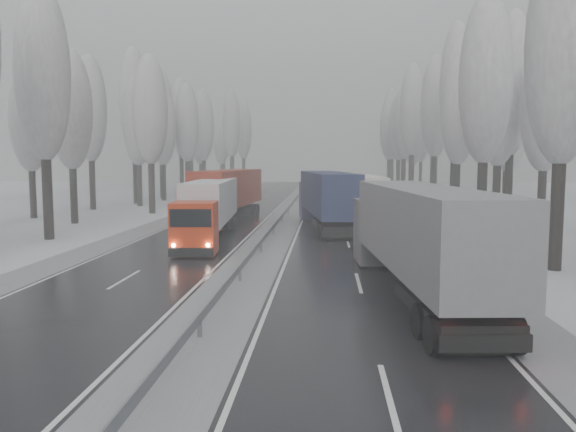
# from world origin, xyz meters

# --- Properties ---
(ground) EXTENTS (260.00, 260.00, 0.00)m
(ground) POSITION_xyz_m (0.00, 0.00, 0.00)
(ground) COLOR silver
(ground) RESTS_ON ground
(carriageway_right) EXTENTS (7.50, 200.00, 0.03)m
(carriageway_right) POSITION_xyz_m (5.25, 30.00, 0.01)
(carriageway_right) COLOR black
(carriageway_right) RESTS_ON ground
(carriageway_left) EXTENTS (7.50, 200.00, 0.03)m
(carriageway_left) POSITION_xyz_m (-5.25, 30.00, 0.01)
(carriageway_left) COLOR black
(carriageway_left) RESTS_ON ground
(median_slush) EXTENTS (3.00, 200.00, 0.04)m
(median_slush) POSITION_xyz_m (0.00, 30.00, 0.02)
(median_slush) COLOR gray
(median_slush) RESTS_ON ground
(shoulder_right) EXTENTS (2.40, 200.00, 0.04)m
(shoulder_right) POSITION_xyz_m (10.20, 30.00, 0.02)
(shoulder_right) COLOR gray
(shoulder_right) RESTS_ON ground
(shoulder_left) EXTENTS (2.40, 200.00, 0.04)m
(shoulder_left) POSITION_xyz_m (-10.20, 30.00, 0.02)
(shoulder_left) COLOR gray
(shoulder_left) RESTS_ON ground
(median_guardrail) EXTENTS (0.12, 200.00, 0.76)m
(median_guardrail) POSITION_xyz_m (0.00, 29.99, 0.60)
(median_guardrail) COLOR slate
(median_guardrail) RESTS_ON ground
(tree_16) EXTENTS (3.60, 3.60, 16.53)m
(tree_16) POSITION_xyz_m (15.04, 15.67, 10.67)
(tree_16) COLOR black
(tree_16) RESTS_ON ground
(tree_18) EXTENTS (3.60, 3.60, 16.58)m
(tree_18) POSITION_xyz_m (14.51, 27.03, 10.70)
(tree_18) COLOR black
(tree_18) RESTS_ON ground
(tree_19) EXTENTS (3.60, 3.60, 14.57)m
(tree_19) POSITION_xyz_m (20.02, 31.03, 9.42)
(tree_19) COLOR black
(tree_19) RESTS_ON ground
(tree_20) EXTENTS (3.60, 3.60, 15.71)m
(tree_20) POSITION_xyz_m (17.90, 35.17, 10.14)
(tree_20) COLOR black
(tree_20) RESTS_ON ground
(tree_21) EXTENTS (3.60, 3.60, 18.62)m
(tree_21) POSITION_xyz_m (20.12, 39.17, 12.00)
(tree_21) COLOR black
(tree_21) RESTS_ON ground
(tree_22) EXTENTS (3.60, 3.60, 15.86)m
(tree_22) POSITION_xyz_m (17.02, 45.60, 10.24)
(tree_22) COLOR black
(tree_22) RESTS_ON ground
(tree_23) EXTENTS (3.60, 3.60, 13.55)m
(tree_23) POSITION_xyz_m (23.31, 49.60, 8.77)
(tree_23) COLOR black
(tree_23) RESTS_ON ground
(tree_24) EXTENTS (3.60, 3.60, 20.49)m
(tree_24) POSITION_xyz_m (17.90, 51.02, 13.19)
(tree_24) COLOR black
(tree_24) RESTS_ON ground
(tree_25) EXTENTS (3.60, 3.60, 19.44)m
(tree_25) POSITION_xyz_m (24.81, 55.02, 12.52)
(tree_25) COLOR black
(tree_25) RESTS_ON ground
(tree_26) EXTENTS (3.60, 3.60, 18.78)m
(tree_26) POSITION_xyz_m (17.56, 61.27, 12.10)
(tree_26) COLOR black
(tree_26) RESTS_ON ground
(tree_27) EXTENTS (3.60, 3.60, 17.62)m
(tree_27) POSITION_xyz_m (24.72, 65.27, 11.36)
(tree_27) COLOR black
(tree_27) RESTS_ON ground
(tree_28) EXTENTS (3.60, 3.60, 19.62)m
(tree_28) POSITION_xyz_m (16.34, 71.95, 12.64)
(tree_28) COLOR black
(tree_28) RESTS_ON ground
(tree_29) EXTENTS (3.60, 3.60, 18.11)m
(tree_29) POSITION_xyz_m (23.71, 75.95, 11.67)
(tree_29) COLOR black
(tree_29) RESTS_ON ground
(tree_30) EXTENTS (3.60, 3.60, 17.86)m
(tree_30) POSITION_xyz_m (16.56, 81.70, 11.52)
(tree_30) COLOR black
(tree_30) RESTS_ON ground
(tree_31) EXTENTS (3.60, 3.60, 18.58)m
(tree_31) POSITION_xyz_m (22.48, 85.70, 11.97)
(tree_31) COLOR black
(tree_31) RESTS_ON ground
(tree_32) EXTENTS (3.60, 3.60, 17.33)m
(tree_32) POSITION_xyz_m (16.63, 89.21, 11.18)
(tree_32) COLOR black
(tree_32) RESTS_ON ground
(tree_33) EXTENTS (3.60, 3.60, 14.33)m
(tree_33) POSITION_xyz_m (19.77, 93.21, 9.26)
(tree_33) COLOR black
(tree_33) RESTS_ON ground
(tree_34) EXTENTS (3.60, 3.60, 17.63)m
(tree_34) POSITION_xyz_m (15.73, 96.32, 11.37)
(tree_34) COLOR black
(tree_34) RESTS_ON ground
(tree_35) EXTENTS (3.60, 3.60, 18.25)m
(tree_35) POSITION_xyz_m (24.94, 100.32, 11.77)
(tree_35) COLOR black
(tree_35) RESTS_ON ground
(tree_36) EXTENTS (3.60, 3.60, 20.23)m
(tree_36) POSITION_xyz_m (17.04, 106.16, 13.02)
(tree_36) COLOR black
(tree_36) RESTS_ON ground
(tree_37) EXTENTS (3.60, 3.60, 16.37)m
(tree_37) POSITION_xyz_m (24.02, 110.16, 10.56)
(tree_37) COLOR black
(tree_37) RESTS_ON ground
(tree_38) EXTENTS (3.60, 3.60, 17.97)m
(tree_38) POSITION_xyz_m (18.73, 116.73, 11.59)
(tree_38) COLOR black
(tree_38) RESTS_ON ground
(tree_39) EXTENTS (3.60, 3.60, 16.19)m
(tree_39) POSITION_xyz_m (21.55, 120.73, 10.45)
(tree_39) COLOR black
(tree_39) RESTS_ON ground
(tree_58) EXTENTS (3.60, 3.60, 17.21)m
(tree_58) POSITION_xyz_m (-15.13, 24.57, 11.10)
(tree_58) COLOR black
(tree_58) RESTS_ON ground
(tree_60) EXTENTS (3.60, 3.60, 14.84)m
(tree_60) POSITION_xyz_m (-17.75, 34.20, 9.59)
(tree_60) COLOR black
(tree_60) RESTS_ON ground
(tree_61) EXTENTS (3.60, 3.60, 13.95)m
(tree_61) POSITION_xyz_m (-23.52, 38.20, 9.02)
(tree_61) COLOR black
(tree_61) RESTS_ON ground
(tree_62) EXTENTS (3.60, 3.60, 16.04)m
(tree_62) POSITION_xyz_m (-13.94, 43.73, 10.36)
(tree_62) COLOR black
(tree_62) RESTS_ON ground
(tree_63) EXTENTS (3.60, 3.60, 16.88)m
(tree_63) POSITION_xyz_m (-21.85, 47.73, 10.89)
(tree_63) COLOR black
(tree_63) RESTS_ON ground
(tree_64) EXTENTS (3.60, 3.60, 15.42)m
(tree_64) POSITION_xyz_m (-18.26, 52.71, 9.96)
(tree_64) COLOR black
(tree_64) RESTS_ON ground
(tree_65) EXTENTS (3.60, 3.60, 19.48)m
(tree_65) POSITION_xyz_m (-20.05, 56.71, 12.55)
(tree_65) COLOR black
(tree_65) RESTS_ON ground
(tree_66) EXTENTS (3.60, 3.60, 15.23)m
(tree_66) POSITION_xyz_m (-18.16, 62.35, 9.84)
(tree_66) COLOR black
(tree_66) RESTS_ON ground
(tree_67) EXTENTS (3.60, 3.60, 17.09)m
(tree_67) POSITION_xyz_m (-19.54, 66.35, 11.03)
(tree_67) COLOR black
(tree_67) RESTS_ON ground
(tree_68) EXTENTS (3.60, 3.60, 16.65)m
(tree_68) POSITION_xyz_m (-16.58, 69.11, 10.75)
(tree_68) COLOR black
(tree_68) RESTS_ON ground
(tree_69) EXTENTS (3.60, 3.60, 19.35)m
(tree_69) POSITION_xyz_m (-21.42, 73.11, 12.46)
(tree_69) COLOR black
(tree_69) RESTS_ON ground
(tree_70) EXTENTS (3.60, 3.60, 17.09)m
(tree_70) POSITION_xyz_m (-16.33, 79.19, 11.03)
(tree_70) COLOR black
(tree_70) RESTS_ON ground
(tree_71) EXTENTS (3.60, 3.60, 19.61)m
(tree_71) POSITION_xyz_m (-21.09, 83.19, 12.63)
(tree_71) COLOR black
(tree_71) RESTS_ON ground
(tree_72) EXTENTS (3.60, 3.60, 15.11)m
(tree_72) POSITION_xyz_m (-18.93, 88.54, 9.76)
(tree_72) COLOR black
(tree_72) RESTS_ON ground
(tree_73) EXTENTS (3.60, 3.60, 17.22)m
(tree_73) POSITION_xyz_m (-21.82, 92.54, 11.11)
(tree_73) COLOR black
(tree_73) RESTS_ON ground
(tree_74) EXTENTS (3.60, 3.60, 19.68)m
(tree_74) POSITION_xyz_m (-15.07, 99.33, 12.67)
(tree_74) COLOR black
(tree_74) RESTS_ON ground
(tree_75) EXTENTS (3.60, 3.60, 18.60)m
(tree_75) POSITION_xyz_m (-24.20, 103.33, 11.99)
(tree_75) COLOR black
(tree_75) RESTS_ON ground
(tree_76) EXTENTS (3.60, 3.60, 18.55)m
(tree_76) POSITION_xyz_m (-14.05, 108.72, 11.95)
(tree_76) COLOR black
(tree_76) RESTS_ON ground
(tree_77) EXTENTS (3.60, 3.60, 14.32)m
(tree_77) POSITION_xyz_m (-19.66, 112.72, 9.26)
(tree_77) COLOR black
(tree_77) RESTS_ON ground
(tree_78) EXTENTS (3.60, 3.60, 19.55)m
(tree_78) POSITION_xyz_m (-17.56, 115.31, 12.59)
(tree_78) COLOR black
(tree_78) RESTS_ON ground
(tree_79) EXTENTS (3.60, 3.60, 17.07)m
(tree_79) POSITION_xyz_m (-20.33, 119.31, 11.01)
(tree_79) COLOR black
(tree_79) RESTS_ON ground
(truck_grey_tarp) EXTENTS (4.17, 17.20, 4.37)m
(truck_grey_tarp) POSITION_xyz_m (7.32, 9.89, 2.55)
(truck_grey_tarp) COLOR #505056
(truck_grey_tarp) RESTS_ON ground
(truck_blue_box) EXTENTS (5.12, 17.61, 4.48)m
(truck_blue_box) POSITION_xyz_m (3.77, 31.79, 2.61)
(truck_blue_box) COLOR navy
(truck_blue_box) RESTS_ON ground
(truck_cream_box) EXTENTS (3.36, 15.82, 4.03)m
(truck_cream_box) POSITION_xyz_m (7.07, 38.64, 2.35)
(truck_cream_box) COLOR #9E9B8C
(truck_cream_box) RESTS_ON ground
(box_truck_distant) EXTENTS (2.31, 7.32, 2.73)m
(box_truck_distant) POSITION_xyz_m (4.35, 75.80, 1.39)
(box_truck_distant) COLOR silver
(box_truck_distant) RESTS_ON ground
(truck_red_white) EXTENTS (3.63, 15.69, 3.99)m
(truck_red_white) POSITION_xyz_m (-4.07, 25.12, 2.33)
(truck_red_white) COLOR #BA280A
(truck_red_white) RESTS_ON ground
(truck_red_red) EXTENTS (4.38, 17.84, 4.54)m
(truck_red_red) POSITION_xyz_m (-4.81, 35.19, 2.65)
(truck_red_red) COLOR #AB0917
(truck_red_red) RESTS_ON ground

